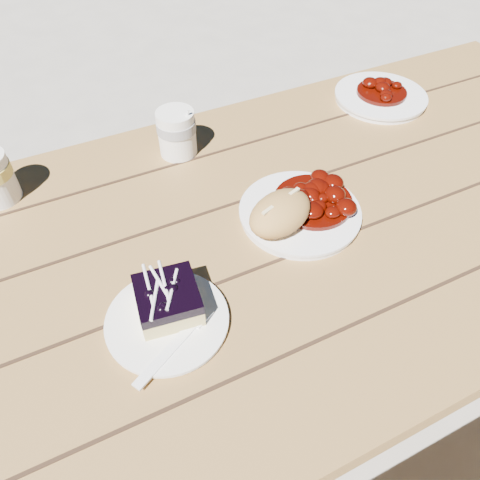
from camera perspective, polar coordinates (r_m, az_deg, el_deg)
name	(u,v)px	position (r m, az deg, el deg)	size (l,w,h in m)	color
ground	(227,416)	(1.46, -1.63, -20.70)	(60.00, 60.00, 0.00)	#9D988E
picnic_table	(221,298)	(0.94, -2.39, -7.08)	(2.00, 1.55, 0.75)	brown
main_plate	(300,213)	(0.86, 7.28, 3.25)	(0.22, 0.22, 0.02)	white
goulash_stew	(314,195)	(0.86, 9.00, 5.45)	(0.14, 0.14, 0.04)	#3F0702
bread_roll	(280,213)	(0.80, 4.91, 3.27)	(0.13, 0.08, 0.07)	#B08343
dessert_plate	(167,321)	(0.72, -8.85, -9.73)	(0.18, 0.18, 0.01)	white
blueberry_cake	(168,300)	(0.70, -8.78, -7.19)	(0.10, 0.10, 0.05)	#D2C072
fork_dessert	(167,353)	(0.68, -8.93, -13.49)	(0.03, 0.16, 0.01)	white
coffee_cup	(177,133)	(0.99, -7.71, 12.80)	(0.08, 0.08, 0.10)	white
second_plate	(380,97)	(1.23, 16.73, 16.33)	(0.21, 0.21, 0.02)	white
second_stew	(383,86)	(1.21, 17.03, 17.49)	(0.12, 0.12, 0.04)	#3F0702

